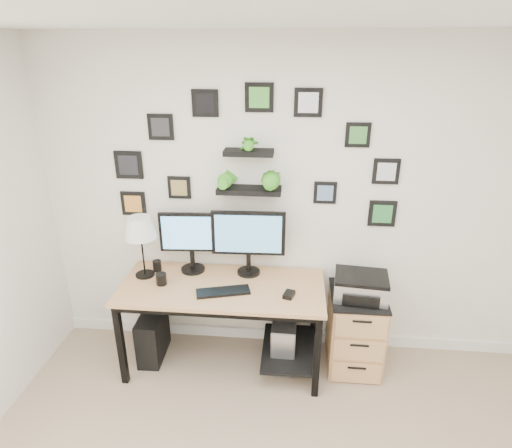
# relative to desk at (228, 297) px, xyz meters

# --- Properties ---
(room) EXTENTS (4.00, 4.00, 4.00)m
(room) POSITION_rel_desk_xyz_m (0.45, 0.32, -0.58)
(room) COLOR tan
(room) RESTS_ON ground
(desk) EXTENTS (1.60, 0.70, 0.75)m
(desk) POSITION_rel_desk_xyz_m (0.00, 0.00, 0.00)
(desk) COLOR tan
(desk) RESTS_ON ground
(monitor_left) EXTENTS (0.51, 0.21, 0.52)m
(monitor_left) POSITION_rel_desk_xyz_m (-0.32, 0.18, 0.43)
(monitor_left) COLOR black
(monitor_left) RESTS_ON desk
(monitor_right) EXTENTS (0.59, 0.20, 0.55)m
(monitor_right) POSITION_rel_desk_xyz_m (0.15, 0.18, 0.45)
(monitor_right) COLOR black
(monitor_right) RESTS_ON desk
(keyboard) EXTENTS (0.43, 0.23, 0.02)m
(keyboard) POSITION_rel_desk_xyz_m (-0.01, -0.14, 0.13)
(keyboard) COLOR black
(keyboard) RESTS_ON desk
(mouse) EXTENTS (0.10, 0.12, 0.03)m
(mouse) POSITION_rel_desk_xyz_m (0.49, -0.15, 0.14)
(mouse) COLOR black
(mouse) RESTS_ON desk
(table_lamp) EXTENTS (0.25, 0.25, 0.51)m
(table_lamp) POSITION_rel_desk_xyz_m (-0.69, 0.07, 0.54)
(table_lamp) COLOR black
(table_lamp) RESTS_ON desk
(mug) EXTENTS (0.08, 0.08, 0.09)m
(mug) POSITION_rel_desk_xyz_m (-0.51, -0.06, 0.17)
(mug) COLOR black
(mug) RESTS_ON desk
(pen_cup) EXTENTS (0.07, 0.07, 0.09)m
(pen_cup) POSITION_rel_desk_xyz_m (-0.61, 0.16, 0.17)
(pen_cup) COLOR black
(pen_cup) RESTS_ON desk
(pc_tower_black) EXTENTS (0.19, 0.42, 0.41)m
(pc_tower_black) POSITION_rel_desk_xyz_m (-0.66, -0.00, -0.42)
(pc_tower_black) COLOR black
(pc_tower_black) RESTS_ON ground
(pc_tower_grey) EXTENTS (0.20, 0.44, 0.43)m
(pc_tower_grey) POSITION_rel_desk_xyz_m (0.46, 0.03, -0.41)
(pc_tower_grey) COLOR gray
(pc_tower_grey) RESTS_ON ground
(file_cabinet) EXTENTS (0.43, 0.53, 0.67)m
(file_cabinet) POSITION_rel_desk_xyz_m (1.04, 0.06, -0.29)
(file_cabinet) COLOR tan
(file_cabinet) RESTS_ON ground
(printer) EXTENTS (0.43, 0.36, 0.18)m
(printer) POSITION_rel_desk_xyz_m (1.04, 0.03, 0.14)
(printer) COLOR silver
(printer) RESTS_ON file_cabinet
(wall_decor) EXTENTS (2.25, 0.18, 1.09)m
(wall_decor) POSITION_rel_desk_xyz_m (0.17, 0.27, 1.03)
(wall_decor) COLOR black
(wall_decor) RESTS_ON ground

